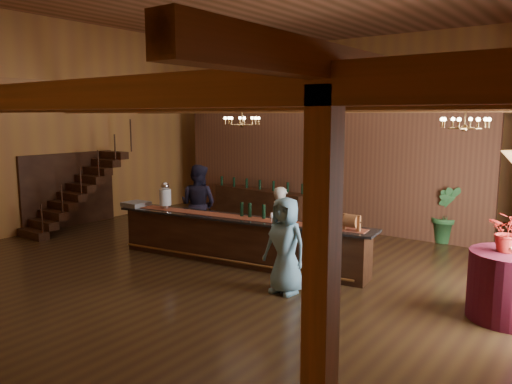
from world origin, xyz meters
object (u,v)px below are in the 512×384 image
Objects in this scene: tasting_bar at (238,240)px; chandelier_right at (465,123)px; floor_plant at (448,215)px; round_table at (510,286)px; guest at (285,245)px; bartender at (281,223)px; backbar_shelf at (260,205)px; chandelier_left at (242,121)px; raffle_drum at (351,221)px; staff_second at (198,204)px; beverage_dispenser at (165,196)px.

chandelier_right is (3.99, 1.19, 2.40)m from tasting_bar.
round_table is at bearing -63.75° from floor_plant.
chandelier_right reaches higher than guest.
chandelier_right is 4.03m from bartender.
backbar_shelf is 6.97m from chandelier_right.
chandelier_left is at bearing 169.50° from round_table.
chandelier_left is 1.00× the size of chandelier_right.
backbar_shelf is at bearing 117.33° from chandelier_left.
floor_plant is at bearing -102.55° from bartender.
backbar_shelf is 5.94m from guest.
tasting_bar is 16.91× the size of raffle_drum.
floor_plant is (3.82, 2.99, -2.20)m from chandelier_left.
chandelier_left is (-0.80, 1.18, 2.41)m from tasting_bar.
chandelier_left is at bearing 3.48° from bartender.
raffle_drum is 3.76m from chandelier_left.
staff_second is 5.89m from floor_plant.
guest is at bearing 144.39° from staff_second.
raffle_drum is 0.42× the size of chandelier_right.
guest is (1.14, -1.61, 0.05)m from bartender.
backbar_shelf is at bearing 132.93° from guest.
tasting_bar is 1.90m from staff_second.
tasting_bar is 0.96m from bartender.
bartender is (2.49, 0.90, -0.46)m from beverage_dispenser.
beverage_dispenser is 3.72m from guest.
beverage_dispenser is 2.68m from bartender.
raffle_drum is 0.22× the size of bartender.
backbar_shelf is (-0.18, 3.84, -0.78)m from beverage_dispenser.
raffle_drum is 0.42× the size of chandelier_left.
round_table reaches higher than tasting_bar.
chandelier_left is (1.10, 1.38, 1.65)m from beverage_dispenser.
tasting_bar is 3.06× the size of staff_second.
guest is at bearing -119.52° from raffle_drum.
staff_second is at bearing 158.40° from guest.
floor_plant is (5.09, 0.52, 0.23)m from backbar_shelf.
guest is (2.53, -2.09, -2.06)m from chandelier_left.
backbar_shelf is at bearing 153.47° from round_table.
beverage_dispenser is at bearing -138.42° from floor_plant.
tasting_bar is 3.48× the size of guest.
beverage_dispenser is at bearing -166.74° from chandelier_right.
staff_second is at bearing 174.17° from raffle_drum.
chandelier_right is 6.05m from staff_second.
chandelier_left reaches higher than tasting_bar.
chandelier_left is (1.27, -2.47, 2.43)m from backbar_shelf.
chandelier_left is 2.57m from bartender.
chandelier_left reaches higher than beverage_dispenser.
floor_plant is at bearing 116.25° from round_table.
beverage_dispenser is 0.75× the size of chandelier_right.
backbar_shelf is 2.35× the size of floor_plant.
staff_second reaches higher than round_table.
backbar_shelf is 3.69m from chandelier_left.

